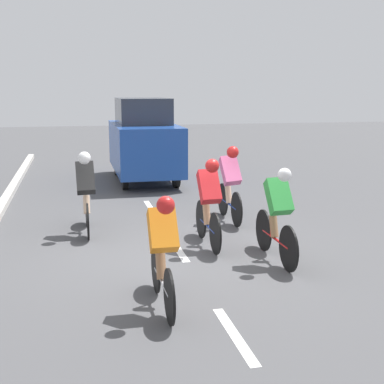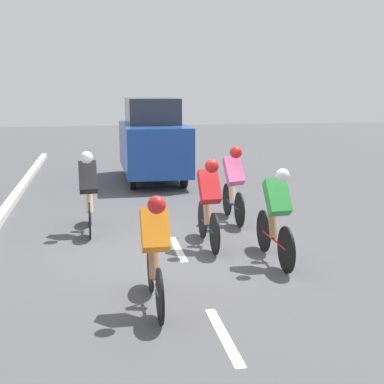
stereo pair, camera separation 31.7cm
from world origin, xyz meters
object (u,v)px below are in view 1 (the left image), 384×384
cyclist_red (209,200)px  cyclist_orange (163,249)px  cyclist_green (278,213)px  cyclist_black (86,190)px  cyclist_pink (230,182)px  support_car (144,140)px

cyclist_red → cyclist_orange: cyclist_red is taller
cyclist_green → cyclist_black: 3.59m
cyclist_red → cyclist_orange: size_ratio=1.01×
cyclist_red → cyclist_orange: (1.16, 2.37, -0.04)m
cyclist_green → cyclist_red: cyclist_red is taller
cyclist_green → cyclist_red: (0.82, -0.98, 0.03)m
cyclist_red → cyclist_green: bearing=129.9°
cyclist_black → cyclist_orange: 3.76m
cyclist_green → cyclist_pink: cyclist_pink is taller
cyclist_green → cyclist_orange: (1.98, 1.39, -0.01)m
cyclist_red → support_car: size_ratio=0.42×
cyclist_pink → cyclist_green: bearing=89.8°
cyclist_green → cyclist_orange: bearing=35.0°
cyclist_red → cyclist_pink: bearing=-118.0°
cyclist_green → cyclist_pink: 2.54m
cyclist_red → cyclist_orange: 2.64m
cyclist_green → cyclist_black: bearing=-39.5°
cyclist_red → support_car: support_car is taller
cyclist_black → cyclist_pink: bearing=-174.8°
cyclist_black → cyclist_orange: (-0.79, 3.67, -0.06)m
cyclist_orange → cyclist_black: bearing=-77.8°
support_car → cyclist_orange: bearing=83.9°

